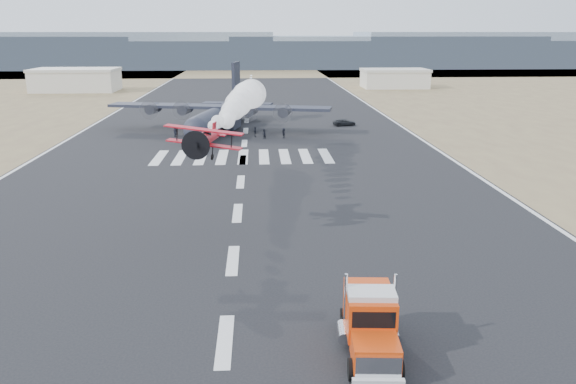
{
  "coord_description": "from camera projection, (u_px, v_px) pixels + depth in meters",
  "views": [
    {
      "loc": [
        2.07,
        -29.24,
        17.41
      ],
      "look_at": [
        4.67,
        17.37,
        4.0
      ],
      "focal_mm": 35.0,
      "sensor_mm": 36.0,
      "label": 1
    }
  ],
  "objects": [
    {
      "name": "ground",
      "position": [
        225.0,
        341.0,
        32.76
      ],
      "size": [
        500.0,
        500.0,
        0.0
      ],
      "primitive_type": "plane",
      "color": "black",
      "rests_on": "ground"
    },
    {
      "name": "scrub_far",
      "position": [
        252.0,
        71.0,
        253.47
      ],
      "size": [
        500.0,
        80.0,
        0.0
      ],
      "primitive_type": "cube",
      "color": "brown",
      "rests_on": "ground"
    },
    {
      "name": "runway_markings",
      "position": [
        244.0,
        143.0,
        90.33
      ],
      "size": [
        60.0,
        260.0,
        0.01
      ],
      "primitive_type": null,
      "color": "silver",
      "rests_on": "ground"
    },
    {
      "name": "ridge_seg_c",
      "position": [
        120.0,
        50.0,
        276.44
      ],
      "size": [
        150.0,
        50.0,
        17.0
      ],
      "primitive_type": "cube",
      "color": "slate",
      "rests_on": "ground"
    },
    {
      "name": "ridge_seg_d",
      "position": [
        252.0,
        54.0,
        280.46
      ],
      "size": [
        150.0,
        50.0,
        13.0
      ],
      "primitive_type": "cube",
      "color": "slate",
      "rests_on": "ground"
    },
    {
      "name": "ridge_seg_e",
      "position": [
        380.0,
        51.0,
        283.66
      ],
      "size": [
        150.0,
        50.0,
        15.0
      ],
      "primitive_type": "cube",
      "color": "slate",
      "rests_on": "ground"
    },
    {
      "name": "ridge_seg_f",
      "position": [
        506.0,
        49.0,
        286.85
      ],
      "size": [
        150.0,
        50.0,
        17.0
      ],
      "primitive_type": "cube",
      "color": "slate",
      "rests_on": "ground"
    },
    {
      "name": "hangar_left",
      "position": [
        76.0,
        80.0,
        168.18
      ],
      "size": [
        24.5,
        14.5,
        6.7
      ],
      "color": "beige",
      "rests_on": "ground"
    },
    {
      "name": "hangar_right",
      "position": [
        394.0,
        78.0,
        178.32
      ],
      "size": [
        20.5,
        12.5,
        5.9
      ],
      "color": "beige",
      "rests_on": "ground"
    },
    {
      "name": "semi_truck",
      "position": [
        370.0,
        322.0,
        31.21
      ],
      "size": [
        3.32,
        8.52,
        3.78
      ],
      "rotation": [
        0.0,
        0.0,
        -0.07
      ],
      "color": "black",
      "rests_on": "ground"
    },
    {
      "name": "aerobatic_biplane",
      "position": [
        205.0,
        139.0,
        48.0
      ],
      "size": [
        6.8,
        6.1,
        2.85
      ],
      "rotation": [
        0.0,
        0.1,
        -0.1
      ],
      "color": "#B30B2F"
    },
    {
      "name": "smoke_trail",
      "position": [
        244.0,
        99.0,
        74.61
      ],
      "size": [
        5.62,
        33.7,
        4.25
      ],
      "rotation": [
        0.0,
        0.0,
        -0.1
      ],
      "color": "white"
    },
    {
      "name": "transport_aircraft",
      "position": [
        222.0,
        114.0,
        101.77
      ],
      "size": [
        39.97,
        32.71,
        11.6
      ],
      "rotation": [
        0.0,
        0.0,
        -0.21
      ],
      "color": "#1E212D",
      "rests_on": "ground"
    },
    {
      "name": "support_vehicle",
      "position": [
        344.0,
        122.0,
        107.16
      ],
      "size": [
        4.63,
        2.82,
        1.2
      ],
      "primitive_type": "imported",
      "rotation": [
        0.0,
        0.0,
        1.77
      ],
      "color": "black",
      "rests_on": "ground"
    },
    {
      "name": "crew_a",
      "position": [
        230.0,
        130.0,
        97.61
      ],
      "size": [
        0.69,
        0.74,
        1.64
      ],
      "primitive_type": "imported",
      "rotation": [
        0.0,
        0.0,
        1.98
      ],
      "color": "black",
      "rests_on": "ground"
    },
    {
      "name": "crew_b",
      "position": [
        264.0,
        134.0,
        93.95
      ],
      "size": [
        0.92,
        0.89,
        1.63
      ],
      "primitive_type": "imported",
      "rotation": [
        0.0,
        0.0,
        3.87
      ],
      "color": "black",
      "rests_on": "ground"
    },
    {
      "name": "crew_c",
      "position": [
        175.0,
        131.0,
        95.87
      ],
      "size": [
        1.06,
        1.31,
        1.84
      ],
      "primitive_type": "imported",
      "rotation": [
        0.0,
        0.0,
        2.08
      ],
      "color": "black",
      "rests_on": "ground"
    },
    {
      "name": "crew_d",
      "position": [
        255.0,
        132.0,
        95.58
      ],
      "size": [
        0.56,
        1.02,
        1.7
      ],
      "primitive_type": "imported",
      "rotation": [
        0.0,
        0.0,
        1.52
      ],
      "color": "black",
      "rests_on": "ground"
    },
    {
      "name": "crew_e",
      "position": [
        232.0,
        130.0,
        96.77
      ],
      "size": [
        1.06,
        0.97,
        1.86
      ],
      "primitive_type": "imported",
      "rotation": [
        0.0,
        0.0,
        5.7
      ],
      "color": "black",
      "rests_on": "ground"
    },
    {
      "name": "crew_f",
      "position": [
        284.0,
        133.0,
        94.71
      ],
      "size": [
        0.63,
        1.6,
        1.69
      ],
      "primitive_type": "imported",
      "rotation": [
        0.0,
        0.0,
        4.79
      ],
      "color": "black",
      "rests_on": "ground"
    },
    {
      "name": "crew_g",
      "position": [
        176.0,
        132.0,
        95.66
      ],
      "size": [
        0.79,
        0.81,
        1.71
      ],
      "primitive_type": "imported",
      "rotation": [
        0.0,
        0.0,
        4.07
      ],
      "color": "black",
      "rests_on": "ground"
    },
    {
      "name": "crew_h",
      "position": [
        207.0,
        129.0,
        99.13
      ],
      "size": [
        0.83,
        0.58,
        1.6
      ],
      "primitive_type": "imported",
      "rotation": [
        0.0,
        0.0,
        3.28
      ],
      "color": "black",
      "rests_on": "ground"
    }
  ]
}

